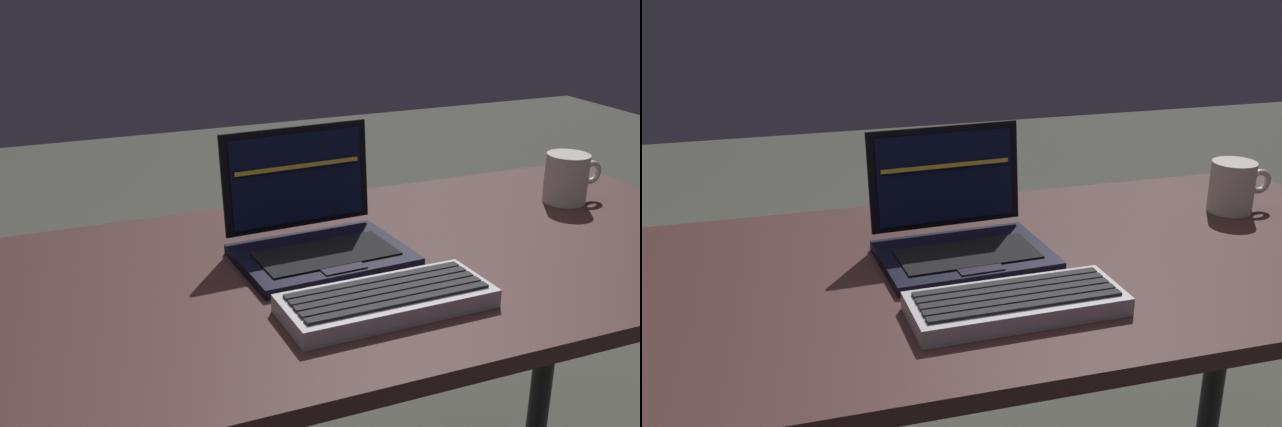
# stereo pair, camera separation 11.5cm
# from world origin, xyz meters

# --- Properties ---
(desk) EXTENTS (1.65, 0.67, 0.75)m
(desk) POSITION_xyz_m (0.00, 0.00, 0.66)
(desk) COLOR #3E2220
(desk) RESTS_ON ground
(laptop_front) EXTENTS (0.28, 0.22, 0.20)m
(laptop_front) POSITION_xyz_m (0.06, 0.06, 0.79)
(laptop_front) COLOR black
(laptop_front) RESTS_ON desk
(external_keyboard) EXTENTS (0.30, 0.12, 0.03)m
(external_keyboard) POSITION_xyz_m (0.08, -0.16, 0.77)
(external_keyboard) COLOR #B8B3B7
(external_keyboard) RESTS_ON desk
(coffee_mug) EXTENTS (0.13, 0.08, 0.10)m
(coffee_mug) POSITION_xyz_m (0.62, 0.11, 0.80)
(coffee_mug) COLOR beige
(coffee_mug) RESTS_ON desk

